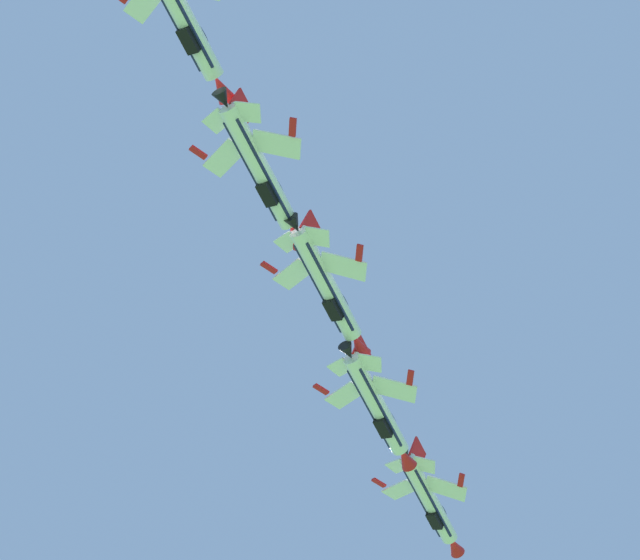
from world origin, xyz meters
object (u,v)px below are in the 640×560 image
at_px(fighter_jet_right_outer, 182,15).
at_px(fighter_jet_left_outer, 261,170).
at_px(fighter_jet_left_wing, 378,407).
at_px(fighter_jet_lead, 430,501).
at_px(fighter_jet_right_wing, 328,287).

bearing_deg(fighter_jet_right_outer, fighter_jet_left_outer, 88.52).
relative_size(fighter_jet_left_wing, fighter_jet_left_outer, 1.00).
xyz_separation_m(fighter_jet_left_wing, fighter_jet_left_outer, (-20.06, -16.84, 1.79)).
bearing_deg(fighter_jet_right_outer, fighter_jet_lead, 90.50).
distance_m(fighter_jet_left_outer, fighter_jet_right_outer, 14.27).
bearing_deg(fighter_jet_right_wing, fighter_jet_left_outer, -92.59).
bearing_deg(fighter_jet_left_wing, fighter_jet_left_outer, -89.30).
distance_m(fighter_jet_right_wing, fighter_jet_left_outer, 12.63).
relative_size(fighter_jet_left_wing, fighter_jet_right_outer, 1.00).
distance_m(fighter_jet_left_wing, fighter_jet_right_outer, 40.46).
relative_size(fighter_jet_lead, fighter_jet_left_wing, 1.00).
bearing_deg(fighter_jet_left_wing, fighter_jet_lead, 91.93).
distance_m(fighter_jet_left_wing, fighter_jet_right_wing, 13.66).
height_order(fighter_jet_lead, fighter_jet_right_outer, fighter_jet_right_outer).
relative_size(fighter_jet_lead, fighter_jet_right_outer, 1.00).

